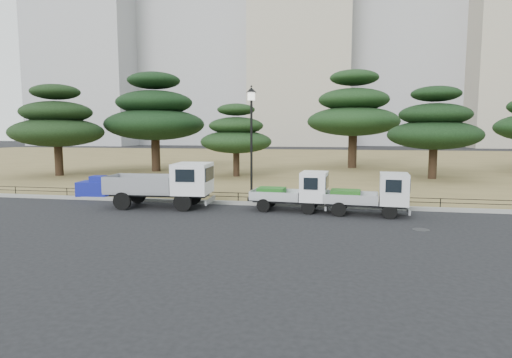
% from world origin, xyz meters
% --- Properties ---
extents(ground, '(220.00, 220.00, 0.00)m').
position_xyz_m(ground, '(0.00, 0.00, 0.00)').
color(ground, black).
extents(lawn, '(120.00, 56.00, 0.15)m').
position_xyz_m(lawn, '(0.00, 30.60, 0.07)').
color(lawn, olive).
rests_on(lawn, ground).
extents(curb, '(120.00, 0.25, 0.16)m').
position_xyz_m(curb, '(0.00, 2.60, 0.08)').
color(curb, gray).
rests_on(curb, ground).
extents(truck_large, '(4.74, 2.14, 2.02)m').
position_xyz_m(truck_large, '(-3.99, 1.29, 1.12)').
color(truck_large, black).
rests_on(truck_large, ground).
extents(truck_kei_front, '(3.33, 1.60, 1.72)m').
position_xyz_m(truck_kei_front, '(1.82, 1.54, 0.85)').
color(truck_kei_front, black).
rests_on(truck_kei_front, ground).
extents(truck_kei_rear, '(3.43, 1.67, 1.75)m').
position_xyz_m(truck_kei_rear, '(5.01, 1.19, 0.87)').
color(truck_kei_rear, black).
rests_on(truck_kei_rear, ground).
extents(street_lamp, '(0.47, 0.47, 5.29)m').
position_xyz_m(street_lamp, '(-0.39, 2.90, 3.73)').
color(street_lamp, black).
rests_on(street_lamp, lawn).
extents(pipe_fence, '(38.00, 0.04, 0.40)m').
position_xyz_m(pipe_fence, '(0.00, 2.75, 0.44)').
color(pipe_fence, black).
rests_on(pipe_fence, lawn).
extents(tarp_pile, '(1.64, 1.27, 1.03)m').
position_xyz_m(tarp_pile, '(-8.59, 3.07, 0.56)').
color(tarp_pile, '#131C9A').
rests_on(tarp_pile, lawn).
extents(manhole, '(0.60, 0.60, 0.01)m').
position_xyz_m(manhole, '(6.50, -1.20, 0.01)').
color(manhole, '#2D2D30').
rests_on(manhole, ground).
extents(pine_west_far, '(6.59, 6.59, 6.65)m').
position_xyz_m(pine_west_far, '(-16.64, 11.52, 3.99)').
color(pine_west_far, black).
rests_on(pine_west_far, lawn).
extents(pine_west_near, '(7.96, 7.96, 7.96)m').
position_xyz_m(pine_west_near, '(-10.99, 16.00, 4.74)').
color(pine_west_near, black).
rests_on(pine_west_near, lawn).
extents(pine_center_left, '(5.15, 5.15, 5.23)m').
position_xyz_m(pine_center_left, '(-3.62, 13.40, 3.17)').
color(pine_center_left, black).
rests_on(pine_center_left, lawn).
extents(pine_center_right, '(8.09, 8.09, 8.58)m').
position_xyz_m(pine_center_right, '(4.88, 22.27, 5.12)').
color(pine_center_right, black).
rests_on(pine_center_right, lawn).
extents(pine_east_near, '(6.24, 6.24, 6.30)m').
position_xyz_m(pine_east_near, '(10.03, 14.38, 3.79)').
color(pine_east_near, black).
rests_on(pine_east_near, lawn).
extents(tower_far_west, '(24.00, 20.00, 65.00)m').
position_xyz_m(tower_far_west, '(-55.00, 80.00, 32.50)').
color(tower_far_west, '#A0A0A5').
rests_on(tower_far_west, ground).
extents(tower_center_left, '(22.00, 20.00, 55.00)m').
position_xyz_m(tower_center_left, '(-5.00, 85.00, 27.50)').
color(tower_center_left, '#AAA08C').
rests_on(tower_center_left, ground).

